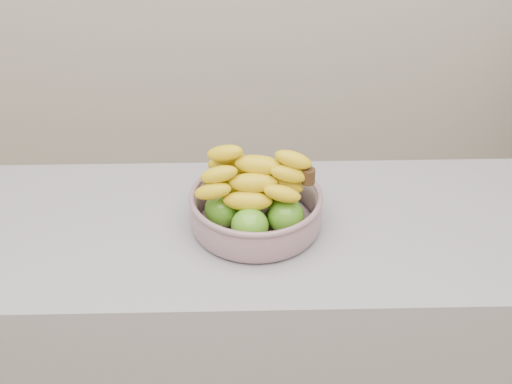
# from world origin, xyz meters

# --- Properties ---
(counter) EXTENTS (2.00, 0.60, 0.90)m
(counter) POSITION_xyz_m (0.00, 0.59, 0.45)
(counter) COLOR #9999A1
(counter) RESTS_ON ground
(fruit_bowl) EXTENTS (0.32, 0.32, 0.20)m
(fruit_bowl) POSITION_xyz_m (0.10, 0.59, 0.96)
(fruit_bowl) COLOR #8B98A7
(fruit_bowl) RESTS_ON counter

